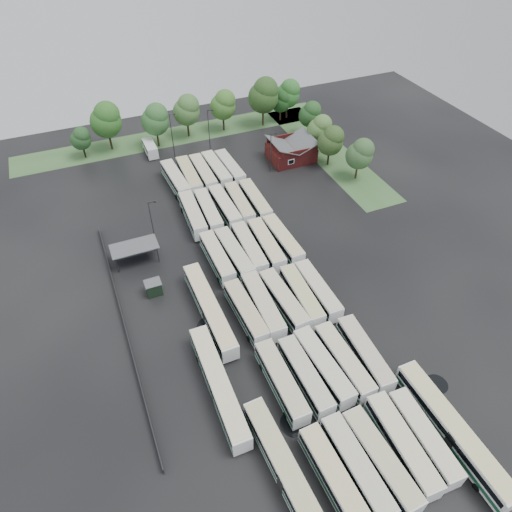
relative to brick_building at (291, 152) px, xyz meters
name	(u,v)px	position (x,y,z in m)	size (l,w,h in m)	color
ground	(274,318)	(-24.00, -42.77, -1.87)	(160.00, 160.00, 0.00)	black
brick_building	(291,152)	(0.00, 0.00, 0.00)	(10.07, 8.60, 5.39)	maroon
wash_shed	(134,247)	(-41.20, -20.74, 1.12)	(8.20, 4.20, 3.58)	#2D2D30
utility_hut	(154,288)	(-40.20, -30.17, -0.55)	(2.70, 2.20, 2.62)	black
grass_strip_north	(176,136)	(-22.00, 22.03, -1.86)	(80.00, 10.00, 0.01)	#3B6432
grass_strip_east	(327,151)	(10.00, 0.03, -1.86)	(10.00, 50.00, 0.01)	#3B6432
west_fence	(124,321)	(-46.20, -34.77, -1.27)	(0.10, 50.00, 1.20)	#2D2D30
bus_r0c0	(334,478)	(-28.24, -68.64, 0.03)	(3.00, 12.47, 3.45)	white
bus_r0c1	(356,467)	(-25.17, -68.54, 0.06)	(2.87, 12.61, 3.50)	white
bus_r0c2	(380,460)	(-22.15, -68.97, 0.09)	(3.24, 12.90, 3.56)	white
bus_r0c3	(402,445)	(-18.69, -68.42, 0.10)	(3.27, 12.97, 3.58)	white
bus_r0c4	(423,437)	(-15.62, -68.64, 0.01)	(3.05, 12.32, 3.40)	white
bus_r1c0	(281,382)	(-28.43, -54.84, 0.05)	(2.68, 12.53, 3.49)	white
bus_r1c1	(305,376)	(-25.02, -55.25, 0.01)	(2.74, 12.25, 3.40)	white
bus_r1c2	(323,366)	(-22.03, -54.91, 0.06)	(3.31, 12.69, 3.50)	white
bus_r1c3	(344,361)	(-18.92, -55.25, 0.03)	(2.92, 12.45, 3.45)	white
bus_r1c4	(364,354)	(-15.50, -55.32, 0.02)	(3.19, 12.44, 3.43)	white
bus_r2c0	(246,312)	(-28.24, -41.48, 0.01)	(3.00, 12.36, 3.42)	white
bus_r2c1	(263,305)	(-25.29, -41.32, 0.11)	(3.13, 13.01, 3.60)	white
bus_r2c2	(283,301)	(-21.83, -41.65, 0.06)	(3.27, 12.72, 3.51)	white
bus_r2c3	(301,296)	(-18.69, -41.78, 0.02)	(3.10, 12.43, 3.43)	white
bus_r2c4	(318,290)	(-15.71, -41.73, 0.01)	(2.66, 12.26, 3.41)	white
bus_r3c0	(217,258)	(-28.22, -27.89, 0.02)	(2.71, 12.34, 3.43)	white
bus_r3c1	(234,254)	(-25.15, -28.28, 0.07)	(3.12, 12.73, 3.52)	white
bus_r3c2	(249,249)	(-22.14, -27.89, 0.06)	(3.07, 12.66, 3.50)	white
bus_r3c3	(266,245)	(-18.91, -28.18, 0.09)	(3.16, 12.87, 3.56)	white
bus_r3c4	(283,240)	(-15.57, -28.09, 0.06)	(2.94, 12.65, 3.51)	white
bus_r4c0	(193,215)	(-28.49, -14.33, 0.10)	(3.33, 12.95, 3.57)	white
bus_r4c1	(208,211)	(-25.34, -14.48, 0.06)	(3.23, 12.68, 3.50)	white
bus_r4c2	(225,207)	(-21.85, -14.39, 0.06)	(2.80, 12.63, 3.51)	white
bus_r4c3	(239,204)	(-18.73, -14.39, 0.01)	(3.11, 12.37, 3.42)	white
bus_r4c4	(255,201)	(-15.42, -14.70, 0.04)	(2.92, 12.53, 3.47)	white
bus_r5c0	(176,180)	(-28.27, -0.94, 0.12)	(3.38, 13.07, 3.61)	white
bus_r5c1	(189,176)	(-25.14, -0.74, 0.11)	(3.09, 13.00, 3.60)	white
bus_r5c2	(203,173)	(-21.96, -0.77, 0.09)	(2.82, 12.77, 3.55)	white
bus_r5c3	(216,170)	(-18.80, -0.59, 0.09)	(3.04, 12.85, 3.56)	white
bus_r5c4	(230,168)	(-15.76, -0.93, 0.05)	(3.02, 12.56, 3.48)	white
artic_bus_west_a	(286,472)	(-33.03, -65.90, 0.04)	(3.41, 18.63, 3.44)	white
artic_bus_west_b	(210,309)	(-33.28, -38.75, 0.08)	(2.88, 18.94, 3.51)	white
artic_bus_west_c	(219,385)	(-36.44, -51.97, 0.06)	(2.90, 18.76, 3.47)	white
artic_bus_east	(452,431)	(-11.82, -69.43, 0.12)	(2.90, 19.35, 3.59)	white
minibus	(150,148)	(-30.07, 15.37, -0.27)	(2.52, 6.57, 2.87)	white
tree_north_0	(81,138)	(-44.75, 19.97, 3.15)	(4.71, 4.71, 7.81)	black
tree_north_1	(106,119)	(-38.15, 21.37, 5.96)	(7.35, 7.35, 12.17)	#322418
tree_north_2	(156,119)	(-27.17, 18.52, 5.24)	(6.67, 6.67, 11.05)	#392716
tree_north_3	(187,110)	(-18.82, 20.51, 5.23)	(6.66, 6.66, 11.03)	#371E12
tree_north_4	(224,105)	(-9.37, 20.17, 5.06)	(6.50, 6.50, 10.77)	#34241A
tree_north_5	(264,95)	(1.09, 18.60, 6.44)	(7.79, 7.79, 12.90)	#362718
tree_north_6	(288,93)	(8.82, 20.22, 4.98)	(6.42, 6.42, 10.64)	black
tree_east_0	(361,154)	(9.92, -13.17, 4.42)	(5.90, 5.90, 9.78)	#382817
tree_east_1	(331,140)	(7.07, -5.58, 4.37)	(5.86, 5.86, 9.70)	black
tree_east_2	(320,128)	(7.81, 0.93, 4.16)	(5.66, 5.66, 9.38)	#32231A
tree_east_3	(310,114)	(9.49, 8.89, 4.00)	(5.51, 5.51, 9.13)	#2E2214
tree_east_4	(282,101)	(6.55, 19.51, 3.60)	(5.14, 5.13, 8.50)	#372519
lamp_post_ne	(271,150)	(-6.68, -3.14, 3.69)	(1.47, 0.29, 9.56)	#2D2D30
lamp_post_nw	(152,222)	(-36.96, -18.75, 4.10)	(1.58, 0.31, 10.27)	#2D2D30
lamp_post_back_w	(172,132)	(-24.94, 12.17, 4.32)	(1.64, 0.32, 10.65)	#2D2D30
lamp_post_back_e	(209,127)	(-15.92, 12.28, 3.94)	(1.54, 0.30, 10.00)	#2D2D30
puddle_0	(294,424)	(-28.98, -60.08, -1.86)	(3.82, 3.82, 0.01)	black
puddle_1	(395,413)	(-15.94, -64.02, -1.86)	(3.23, 3.23, 0.01)	black
puddle_2	(212,327)	(-33.66, -40.68, -1.86)	(4.80, 4.80, 0.01)	black
puddle_3	(319,320)	(-17.54, -46.04, -1.86)	(3.12, 3.12, 0.01)	black
puddle_4	(437,384)	(-8.00, -62.57, -1.86)	(3.20, 3.20, 0.01)	black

